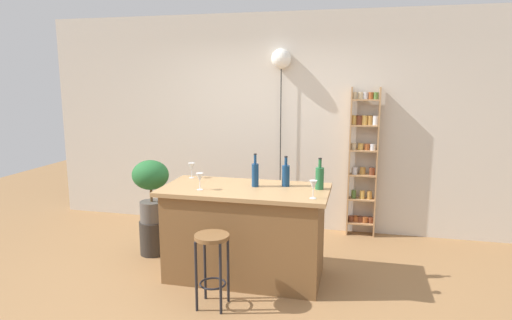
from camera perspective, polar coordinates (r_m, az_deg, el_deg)
ground at (r=4.34m, az=-2.43°, el=-16.39°), size 12.00×12.00×0.00m
back_wall at (r=5.80m, az=2.74°, el=4.88°), size 6.40×0.10×2.80m
kitchen_counter at (r=4.42m, az=-1.40°, el=-9.34°), size 1.63×0.81×0.92m
bar_stool at (r=3.86m, az=-5.72°, el=-12.12°), size 0.30×0.30×0.66m
spice_shelf at (r=5.62m, az=13.75°, el=0.07°), size 0.35×0.15×1.87m
plant_stool at (r=5.19m, az=-13.22°, el=-9.76°), size 0.30×0.30×0.38m
potted_plant at (r=5.02m, az=-13.52°, el=-3.06°), size 0.41×0.37×0.70m
bottle_spirits_clear at (r=4.31m, az=-0.11°, el=-1.85°), size 0.07×0.07×0.33m
bottle_olive_oil at (r=4.34m, az=3.89°, el=-1.94°), size 0.08×0.08×0.30m
bottle_sauce_amber at (r=4.26m, az=8.27°, el=-2.25°), size 0.08×0.08×0.31m
wine_glass_left at (r=4.22m, az=-7.33°, el=-2.32°), size 0.07×0.07×0.16m
wine_glass_center at (r=3.92m, az=7.45°, el=-3.32°), size 0.07×0.07×0.16m
wine_glass_right at (r=4.75m, az=-8.39°, el=-0.93°), size 0.07×0.07×0.16m
pendant_globe_light at (r=5.66m, az=3.31°, el=12.81°), size 0.26×0.26×2.35m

